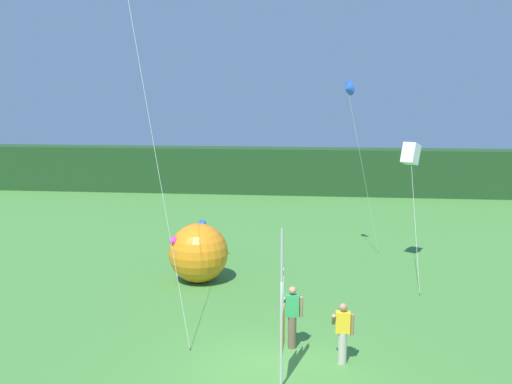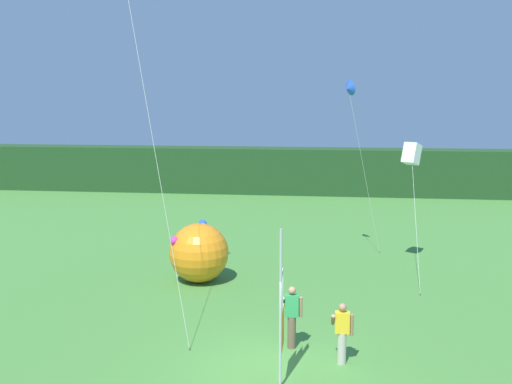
% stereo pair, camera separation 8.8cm
% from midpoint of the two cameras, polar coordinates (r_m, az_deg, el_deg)
% --- Properties ---
extents(ground_plane, '(120.00, 120.00, 0.00)m').
position_cam_midpoint_polar(ground_plane, '(14.92, 1.52, -16.90)').
color(ground_plane, '#478438').
extents(distant_treeline, '(80.00, 2.40, 3.12)m').
position_cam_midpoint_polar(distant_treeline, '(40.93, 4.99, 2.02)').
color(distant_treeline, '#1E421E').
rests_on(distant_treeline, ground).
extents(banner_flag, '(0.06, 1.03, 3.70)m').
position_cam_midpoint_polar(banner_flag, '(13.78, 2.37, -11.14)').
color(banner_flag, '#B7B7BC').
rests_on(banner_flag, ground).
extents(person_near_banner, '(0.55, 0.48, 1.68)m').
position_cam_midpoint_polar(person_near_banner, '(15.87, 3.35, -11.76)').
color(person_near_banner, brown).
rests_on(person_near_banner, ground).
extents(person_mid_field, '(0.55, 0.48, 1.56)m').
position_cam_midpoint_polar(person_mid_field, '(15.16, 8.17, -13.14)').
color(person_mid_field, '#B7B2A3').
rests_on(person_mid_field, ground).
extents(inflatable_balloon, '(2.13, 2.13, 2.18)m').
position_cam_midpoint_polar(inflatable_balloon, '(21.34, -5.68, -5.83)').
color(inflatable_balloon, orange).
rests_on(inflatable_balloon, ground).
extents(kite_blue_delta_0, '(1.82, 1.59, 7.21)m').
position_cam_midpoint_polar(kite_blue_delta_0, '(23.76, 8.72, 9.70)').
color(kite_blue_delta_0, brown).
rests_on(kite_blue_delta_0, ground).
extents(kite_white_box_1, '(0.83, 3.78, 4.90)m').
position_cam_midpoint_polar(kite_white_box_1, '(23.14, 14.55, 3.57)').
color(kite_white_box_1, brown).
rests_on(kite_white_box_1, ground).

